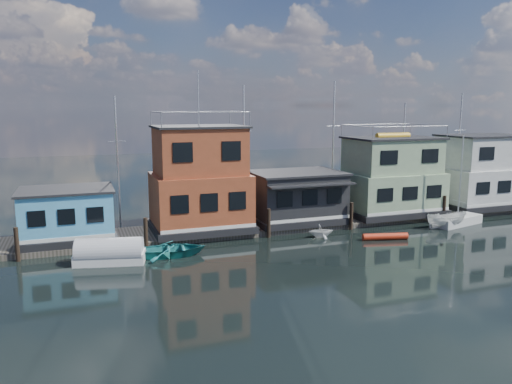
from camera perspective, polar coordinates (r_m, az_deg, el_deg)
name	(u,v)px	position (r m, az deg, el deg)	size (l,w,h in m)	color
ground	(386,269)	(31.36, 14.60, -8.54)	(160.00, 160.00, 0.00)	black
dock	(302,223)	(41.36, 5.22, -3.50)	(48.00, 5.00, 0.40)	#595147
houseboat_blue	(67,215)	(37.22, -20.76, -2.45)	(6.40, 4.90, 3.66)	black
houseboat_red	(200,181)	(37.85, -6.43, 1.25)	(7.40, 5.90, 11.86)	black
houseboat_dark	(296,197)	(40.68, 4.65, -0.53)	(7.40, 6.10, 4.06)	black
houseboat_green	(391,177)	(44.95, 15.17, 1.61)	(8.40, 5.90, 7.03)	black
houseboat_white	(482,172)	(51.31, 24.38, 2.04)	(8.40, 5.90, 6.66)	black
pilings	(313,219)	(38.56, 6.55, -3.14)	(42.28, 0.28, 2.20)	#2D2116
background_masts	(321,150)	(47.91, 7.47, 4.77)	(36.40, 0.16, 12.00)	silver
day_sailer	(457,220)	(44.42, 22.04, -2.96)	(4.90, 2.65, 7.36)	beige
red_kayak	(385,237)	(37.91, 14.55, -4.95)	(0.49, 0.49, 3.37)	red
dinghy_white	(321,231)	(37.65, 7.41, -4.41)	(1.65, 1.91, 1.01)	silver
motorboat	(446,220)	(42.82, 20.93, -3.03)	(1.29, 3.43, 1.33)	white
dinghy_teal	(173,249)	(33.28, -9.52, -6.48)	(3.07, 4.29, 0.89)	#227B7C
tarp_runabout	(110,253)	(32.60, -16.37, -6.74)	(4.51, 2.59, 1.72)	white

